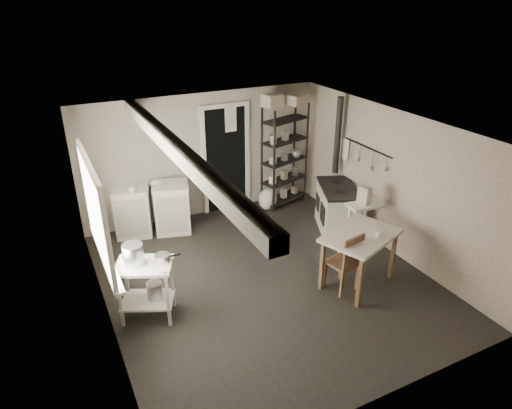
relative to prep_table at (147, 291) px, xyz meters
name	(u,v)px	position (x,y,z in m)	size (l,w,h in m)	color
floor	(265,278)	(1.77, 0.08, -0.40)	(5.00, 5.00, 0.00)	black
ceiling	(266,129)	(1.77, 0.08, 1.90)	(5.00, 5.00, 0.00)	beige
wall_back	(203,156)	(1.77, 2.58, 0.75)	(4.50, 0.02, 2.30)	#B3A899
wall_front	(387,313)	(1.77, -2.42, 0.75)	(4.50, 0.02, 2.30)	#B3A899
wall_left	(99,246)	(-0.48, 0.08, 0.75)	(0.02, 5.00, 2.30)	#B3A899
wall_right	(391,182)	(4.02, 0.08, 0.75)	(0.02, 5.00, 2.30)	#B3A899
window	(94,213)	(-0.45, 0.28, 1.10)	(0.12, 1.76, 1.28)	white
doorway	(226,160)	(2.22, 2.55, 0.60)	(0.96, 0.10, 2.08)	white
ceiling_beam	(177,150)	(0.57, 0.08, 1.80)	(0.18, 5.00, 0.18)	white
wallpaper_panel	(390,182)	(4.01, 0.08, 0.75)	(0.01, 5.00, 2.30)	#B9AA96
utensil_rail	(366,148)	(3.96, 0.68, 1.15)	(0.06, 1.20, 0.44)	#BDBDBF
prep_table	(147,291)	(0.00, 0.00, 0.00)	(0.70, 0.50, 0.80)	white
stockpot	(133,254)	(-0.10, 0.06, 0.54)	(0.26, 0.26, 0.28)	#BDBDBF
saucepan	(162,258)	(0.23, -0.04, 0.45)	(0.19, 0.19, 0.11)	#BDBDBF
bucket	(155,290)	(0.10, -0.02, -0.02)	(0.21, 0.21, 0.23)	#BDBDBF
base_cabinets	(152,208)	(0.68, 2.26, 0.06)	(1.34, 0.58, 0.88)	beige
mixing_bowl	(155,182)	(0.76, 2.20, 0.55)	(0.27, 0.27, 0.07)	white
counter_cup	(131,187)	(0.35, 2.13, 0.57)	(0.13, 0.13, 0.11)	white
shelf_rack	(285,159)	(3.31, 2.24, 0.55)	(0.94, 0.37, 1.99)	black
shelf_jar	(273,141)	(3.02, 2.18, 0.97)	(0.08, 0.09, 0.19)	white
storage_box_a	(272,106)	(3.03, 2.27, 1.61)	(0.32, 0.28, 0.22)	beige
storage_box_b	(296,105)	(3.49, 2.19, 1.59)	(0.29, 0.27, 0.18)	beige
stove	(337,208)	(3.60, 0.86, 0.04)	(0.59, 1.06, 0.83)	beige
stovepipe	(338,136)	(3.85, 1.32, 1.19)	(0.12, 0.12, 1.52)	black
side_ledge	(362,229)	(3.53, 0.06, 0.03)	(0.57, 0.31, 0.88)	white
oats_box	(364,196)	(3.50, 0.07, 0.61)	(0.12, 0.19, 0.29)	beige
work_table	(358,261)	(2.91, -0.63, -0.02)	(1.08, 0.76, 0.82)	beige
table_cup	(378,237)	(3.08, -0.78, 0.41)	(0.11, 0.11, 0.10)	white
chair	(343,259)	(2.64, -0.62, 0.08)	(0.38, 0.40, 0.92)	#513722
flour_sack	(268,198)	(2.91, 2.15, -0.16)	(0.37, 0.31, 0.44)	silver
floor_crock	(342,251)	(3.19, 0.11, -0.33)	(0.13, 0.13, 0.17)	white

